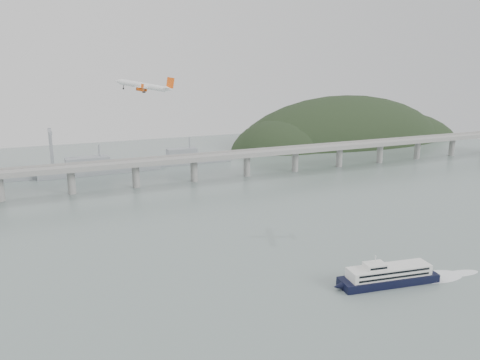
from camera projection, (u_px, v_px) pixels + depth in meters
name	position (u px, v px, depth m)	size (l,w,h in m)	color
ground	(287.00, 280.00, 218.66)	(900.00, 900.00, 0.00)	slate
bridge	(170.00, 163.00, 391.99)	(800.00, 22.00, 23.90)	gray
headland	(352.00, 154.00, 629.18)	(365.00, 155.00, 156.00)	black
ferry	(389.00, 275.00, 214.76)	(77.49, 21.21, 14.65)	black
airliner	(145.00, 86.00, 261.14)	(31.79, 29.87, 8.99)	white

